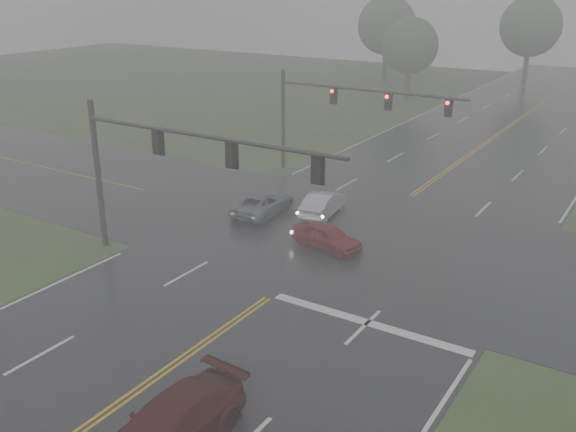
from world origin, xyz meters
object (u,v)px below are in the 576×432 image
Objects in this scene: sedan_red at (327,249)px; signal_gantry_far at (335,106)px; car_grey at (263,214)px; sedan_silver at (323,215)px; signal_gantry_near at (161,158)px.

sedan_red is 0.28× the size of signal_gantry_far.
sedan_silver is at bearing -155.32° from car_grey.
sedan_red is 0.91× the size of sedan_silver.
sedan_silver reaches higher than sedan_red.
sedan_red is at bearing 113.86° from sedan_silver.
sedan_silver is at bearing 73.33° from signal_gantry_near.
sedan_red is 6.07m from car_grey.
sedan_red is 0.27× the size of signal_gantry_near.
signal_gantry_far is at bearing 35.95° from sedan_red.
signal_gantry_near is (-5.48, -5.64, 5.22)m from sedan_red.
sedan_red is 0.81× the size of car_grey.
signal_gantry_near is (0.08, -8.10, 5.22)m from car_grey.
car_grey is (-5.55, 2.45, 0.00)m from sedan_red.
car_grey is at bearing -89.36° from signal_gantry_far.
sedan_silver is 0.89× the size of car_grey.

